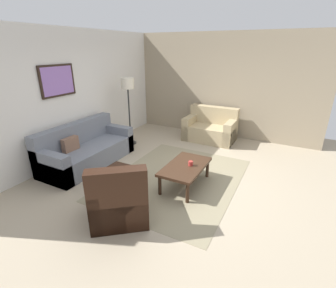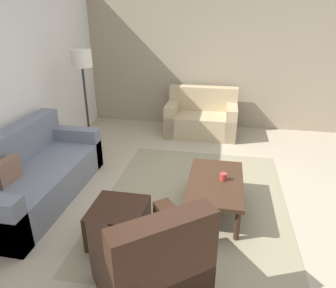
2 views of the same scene
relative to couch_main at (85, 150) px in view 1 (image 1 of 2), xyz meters
The scene contains 12 objects.
ground_plane 2.13m from the couch_main, 82.55° to the right, with size 8.00×8.00×0.00m, color tan.
rear_partition 1.24m from the couch_main, 61.46° to the left, with size 6.00×0.12×2.80m, color silver.
stone_feature_panel 4.04m from the couch_main, 32.63° to the right, with size 0.12×5.20×2.80m, color gray.
area_rug 2.13m from the couch_main, 82.55° to the right, with size 2.95×2.29×0.01m, color gray.
couch_main is the anchor object (origin of this frame).
couch_loveseat 3.37m from the couch_main, 35.64° to the right, with size 0.84×1.34×0.88m.
armchair_leather 2.25m from the couch_main, 122.66° to the right, with size 1.12×1.12×0.95m.
ottoman 1.50m from the couch_main, 112.15° to the right, with size 0.56×0.56×0.40m, color black.
coffee_table 2.35m from the couch_main, 86.63° to the right, with size 1.10×0.64×0.41m.
cup 2.44m from the couch_main, 85.89° to the right, with size 0.08×0.08×0.08m, color #B2332D.
lamp_standing 1.82m from the couch_main, ahead, with size 0.32×0.32×1.71m.
framed_artwork 1.54m from the couch_main, 101.47° to the left, with size 0.81×0.04×0.63m.
Camera 1 is at (-3.83, -1.83, 2.41)m, focal length 26.34 mm.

